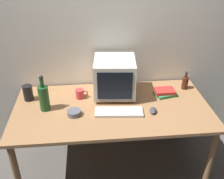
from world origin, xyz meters
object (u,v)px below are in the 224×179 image
Objects in this scene: crt_monitor at (115,77)px; bottle_short at (185,82)px; metal_canister at (28,93)px; bottle_tall at (44,97)px; mug at (80,94)px; computer_mouse at (153,110)px; cd_spindle at (74,113)px; keyboard at (119,112)px; book_stack at (165,92)px.

crt_monitor is 0.74m from bottle_short.
bottle_short is at bearing 2.42° from metal_canister.
bottle_tall is 1.77× the size of bottle_short.
computer_mouse is at bearing -25.50° from mug.
cd_spindle is (-0.39, -0.31, -0.17)m from crt_monitor.
metal_canister is at bearing -177.58° from bottle_short.
mug is at bearing 28.12° from bottle_tall.
bottle_short reaches higher than mug.
crt_monitor is 0.68m from bottle_tall.
keyboard is at bearing -1.64° from cd_spindle.
book_stack is 1.48× the size of metal_canister.
crt_monitor is 4.20× the size of computer_mouse.
keyboard is 3.50× the size of mug.
crt_monitor is 1.00× the size of keyboard.
cd_spindle is at bearing -165.35° from computer_mouse.
book_stack is at bearing -1.66° from mug.
crt_monitor is 3.50× the size of mug.
bottle_tall is at bearing 156.10° from cd_spindle.
crt_monitor is 2.18× the size of bottle_short.
bottle_tall is (-0.65, 0.13, 0.12)m from keyboard.
keyboard is at bearing -89.21° from crt_monitor.
cd_spindle is 0.53m from metal_canister.
bottle_tall is at bearing -45.97° from metal_canister.
bottle_short is at bearing 10.21° from bottle_tall.
mug reaches higher than computer_mouse.
mug is at bearing 178.34° from book_stack.
computer_mouse is at bearing -123.10° from book_stack.
cd_spindle is (-1.11, -0.36, -0.05)m from bottle_short.
crt_monitor reaches higher than bottle_short.
keyboard is 4.20× the size of computer_mouse.
bottle_short is at bearing 32.30° from keyboard.
bottle_short is 1.17m from cd_spindle.
mug is 0.29m from cd_spindle.
book_stack is at bearing -155.78° from bottle_short.
bottle_tall is 1.15m from book_stack.
computer_mouse is 0.69m from cd_spindle.
keyboard is at bearing -10.97° from bottle_tall.
bottle_short is 1.06m from mug.
book_stack is (0.18, 0.28, 0.01)m from computer_mouse.
book_stack is at bearing 33.75° from keyboard.
cd_spindle reaches higher than keyboard.
computer_mouse is at bearing 2.18° from keyboard.
bottle_short reaches higher than keyboard.
cd_spindle is at bearing -100.42° from mug.
keyboard is at bearing -20.41° from metal_canister.
mug is (0.31, 0.17, -0.08)m from bottle_tall.
crt_monitor is at bearing 95.70° from keyboard.
cd_spindle is 0.80× the size of metal_canister.
mug is at bearing 144.23° from keyboard.
crt_monitor is at bearing 173.69° from book_stack.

